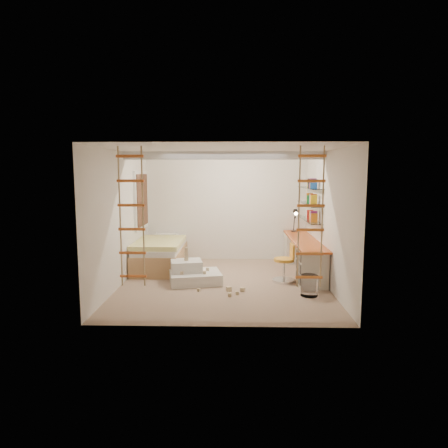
{
  "coord_description": "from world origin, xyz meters",
  "views": [
    {
      "loc": [
        0.2,
        -7.71,
        2.19
      ],
      "look_at": [
        0.0,
        0.3,
        1.15
      ],
      "focal_mm": 32.0,
      "sensor_mm": 36.0,
      "label": 1
    }
  ],
  "objects_px": {
    "desk": "(303,255)",
    "bed": "(161,254)",
    "swivel_chair": "(285,268)",
    "play_platform": "(193,274)"
  },
  "relations": [
    {
      "from": "bed",
      "to": "play_platform",
      "type": "height_order",
      "value": "bed"
    },
    {
      "from": "desk",
      "to": "play_platform",
      "type": "distance_m",
      "value": 2.49
    },
    {
      "from": "bed",
      "to": "play_platform",
      "type": "xyz_separation_m",
      "value": [
        0.86,
        -1.19,
        -0.16
      ]
    },
    {
      "from": "swivel_chair",
      "to": "play_platform",
      "type": "xyz_separation_m",
      "value": [
        -1.85,
        -0.11,
        -0.11
      ]
    },
    {
      "from": "desk",
      "to": "bed",
      "type": "relative_size",
      "value": 1.4
    },
    {
      "from": "play_platform",
      "to": "desk",
      "type": "bearing_deg",
      "value": 19.51
    },
    {
      "from": "desk",
      "to": "play_platform",
      "type": "bearing_deg",
      "value": -160.49
    },
    {
      "from": "desk",
      "to": "bed",
      "type": "distance_m",
      "value": 3.22
    },
    {
      "from": "desk",
      "to": "swivel_chair",
      "type": "relative_size",
      "value": 3.61
    },
    {
      "from": "desk",
      "to": "play_platform",
      "type": "relative_size",
      "value": 2.49
    }
  ]
}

